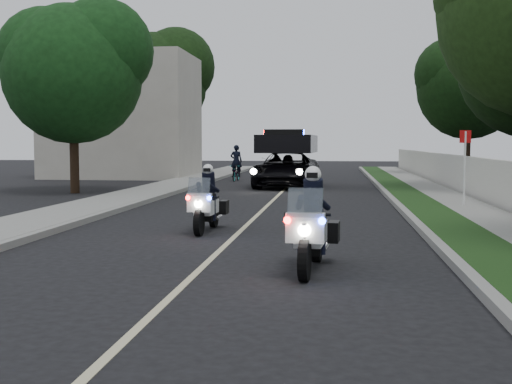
% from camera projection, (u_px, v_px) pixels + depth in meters
% --- Properties ---
extents(ground, '(120.00, 120.00, 0.00)m').
position_uv_depth(ground, '(204.00, 266.00, 10.68)').
color(ground, black).
rests_on(ground, ground).
extents(curb_right, '(0.20, 60.00, 0.15)m').
position_uv_depth(curb_right, '(398.00, 205.00, 20.08)').
color(curb_right, gray).
rests_on(curb_right, ground).
extents(grass_verge, '(1.20, 60.00, 0.16)m').
position_uv_depth(grass_verge, '(421.00, 206.00, 19.99)').
color(grass_verge, '#193814').
rests_on(grass_verge, ground).
extents(sidewalk_right, '(1.40, 60.00, 0.16)m').
position_uv_depth(sidewalk_right, '(465.00, 206.00, 19.84)').
color(sidewalk_right, gray).
rests_on(sidewalk_right, ground).
extents(property_wall, '(0.22, 60.00, 1.50)m').
position_uv_depth(property_wall, '(499.00, 185.00, 19.67)').
color(property_wall, beige).
rests_on(property_wall, ground).
extents(curb_left, '(0.20, 60.00, 0.15)m').
position_uv_depth(curb_left, '(141.00, 203.00, 21.06)').
color(curb_left, gray).
rests_on(curb_left, ground).
extents(sidewalk_left, '(2.00, 60.00, 0.16)m').
position_uv_depth(sidewalk_left, '(109.00, 202.00, 21.19)').
color(sidewalk_left, gray).
rests_on(sidewalk_left, ground).
extents(building_far, '(8.00, 6.00, 7.00)m').
position_uv_depth(building_far, '(123.00, 117.00, 37.34)').
color(building_far, '#A8A396').
rests_on(building_far, ground).
extents(lane_marking, '(0.12, 50.00, 0.01)m').
position_uv_depth(lane_marking, '(267.00, 206.00, 20.57)').
color(lane_marking, '#BFB78C').
rests_on(lane_marking, ground).
extents(police_moto_left, '(0.69, 1.83, 1.54)m').
position_uv_depth(police_moto_left, '(207.00, 231.00, 14.81)').
color(police_moto_left, white).
rests_on(police_moto_left, ground).
extents(police_moto_right, '(0.85, 2.01, 1.66)m').
position_uv_depth(police_moto_right, '(311.00, 270.00, 10.30)').
color(police_moto_right, silver).
rests_on(police_moto_right, ground).
extents(police_suv, '(2.88, 5.82, 2.77)m').
position_uv_depth(police_suv, '(287.00, 187.00, 29.45)').
color(police_suv, black).
rests_on(police_suv, ground).
extents(bicycle, '(0.64, 1.60, 0.82)m').
position_uv_depth(bicycle, '(236.00, 181.00, 34.03)').
color(bicycle, black).
rests_on(bicycle, ground).
extents(cyclist, '(0.64, 0.45, 1.69)m').
position_uv_depth(cyclist, '(236.00, 181.00, 34.03)').
color(cyclist, black).
rests_on(cyclist, ground).
extents(sign_post, '(0.50, 0.50, 2.47)m').
position_uv_depth(sign_post, '(464.00, 210.00, 19.51)').
color(sign_post, red).
rests_on(sign_post, ground).
extents(tree_right_e, '(6.34, 6.34, 10.23)m').
position_uv_depth(tree_right_e, '(467.00, 176.00, 38.74)').
color(tree_right_e, black).
rests_on(tree_right_e, ground).
extents(tree_left_near, '(6.69, 6.69, 9.14)m').
position_uv_depth(tree_left_near, '(75.00, 193.00, 25.93)').
color(tree_left_near, '#153F16').
rests_on(tree_left_near, ground).
extents(tree_left_far, '(7.33, 7.33, 11.18)m').
position_uv_depth(tree_left_far, '(156.00, 173.00, 42.47)').
color(tree_left_far, black).
rests_on(tree_left_far, ground).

